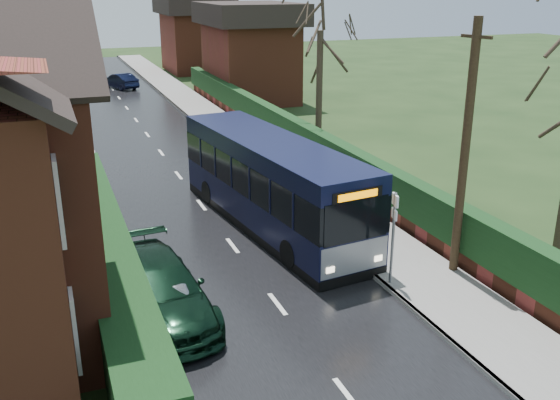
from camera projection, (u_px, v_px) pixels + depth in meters
name	position (u px, v px, depth m)	size (l,w,h in m)	color
ground	(308.00, 345.00, 14.23)	(140.00, 140.00, 0.00)	#2B411C
road	(201.00, 205.00, 23.04)	(6.00, 100.00, 0.02)	black
pavement	(307.00, 191.00, 24.45)	(2.50, 100.00, 0.14)	slate
kerb_right	(279.00, 194.00, 24.04)	(0.12, 100.00, 0.14)	gray
kerb_left	(117.00, 215.00, 22.01)	(0.12, 100.00, 0.10)	gray
front_hedge	(106.00, 253.00, 17.06)	(1.20, 16.00, 1.60)	black
picket_fence	(135.00, 261.00, 17.43)	(0.10, 16.00, 0.90)	tan
right_wall_hedge	(343.00, 164.00, 24.65)	(0.60, 50.00, 1.80)	brown
bus	(272.00, 185.00, 20.63)	(3.46, 10.05, 2.99)	black
car_silver	(167.00, 300.00, 14.92)	(1.49, 3.71, 1.26)	#AEADB2
car_green	(159.00, 289.00, 15.25)	(2.01, 4.95, 1.44)	black
car_distant	(120.00, 81.00, 47.96)	(1.24, 3.56, 1.17)	black
bus_stop_sign	(394.00, 226.00, 16.33)	(0.15, 0.41, 2.70)	slate
telegraph_pole	(465.00, 152.00, 16.54)	(0.33, 0.89, 7.04)	black
tree_right_far	(321.00, 22.00, 28.46)	(4.23, 4.23, 8.16)	#32271D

